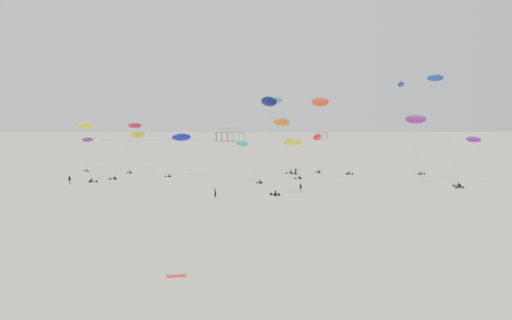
{
  "coord_description": "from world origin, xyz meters",
  "views": [
    {
      "loc": [
        -2.85,
        -2.93,
        14.09
      ],
      "look_at": [
        0.0,
        88.0,
        7.0
      ],
      "focal_mm": 35.0,
      "sensor_mm": 36.0,
      "label": 1
    }
  ],
  "objects_px": {
    "rig_7": "(129,141)",
    "rig_2": "(324,145)",
    "pavilion_main": "(230,135)",
    "spectator_0": "(215,198)",
    "pavilion_small": "(322,135)"
  },
  "relations": [
    {
      "from": "rig_7",
      "to": "rig_2",
      "type": "bearing_deg",
      "value": -94.06
    },
    {
      "from": "pavilion_main",
      "to": "rig_7",
      "type": "xyz_separation_m",
      "value": [
        -21.96,
        -222.35,
        4.77
      ]
    },
    {
      "from": "rig_7",
      "to": "spectator_0",
      "type": "distance_m",
      "value": 47.64
    },
    {
      "from": "rig_2",
      "to": "rig_7",
      "type": "xyz_separation_m",
      "value": [
        -52.8,
        -10.12,
        1.51
      ]
    },
    {
      "from": "pavilion_small",
      "to": "rig_7",
      "type": "distance_m",
      "value": 268.64
    },
    {
      "from": "rig_2",
      "to": "spectator_0",
      "type": "distance_m",
      "value": 57.96
    },
    {
      "from": "rig_7",
      "to": "spectator_0",
      "type": "height_order",
      "value": "rig_7"
    },
    {
      "from": "rig_2",
      "to": "spectator_0",
      "type": "relative_size",
      "value": 7.89
    },
    {
      "from": "rig_2",
      "to": "pavilion_main",
      "type": "bearing_deg",
      "value": -129.17
    },
    {
      "from": "pavilion_main",
      "to": "rig_2",
      "type": "bearing_deg",
      "value": -81.73
    },
    {
      "from": "pavilion_small",
      "to": "rig_2",
      "type": "distance_m",
      "value": 245.4
    },
    {
      "from": "pavilion_main",
      "to": "spectator_0",
      "type": "relative_size",
      "value": 9.61
    },
    {
      "from": "rig_2",
      "to": "spectator_0",
      "type": "height_order",
      "value": "rig_2"
    },
    {
      "from": "pavilion_main",
      "to": "rig_7",
      "type": "relative_size",
      "value": 1.1
    },
    {
      "from": "rig_7",
      "to": "pavilion_main",
      "type": "bearing_deg",
      "value": -20.55
    }
  ]
}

